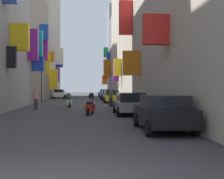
% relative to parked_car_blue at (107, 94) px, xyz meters
% --- Properties ---
extents(ground_plane, '(140.00, 140.00, 0.00)m').
position_rel_parked_car_blue_xyz_m(ground_plane, '(-3.61, -6.91, -0.77)').
color(ground_plane, '#38383D').
extents(building_left_mid_b, '(7.23, 14.57, 13.51)m').
position_rel_parked_car_blue_xyz_m(building_left_mid_b, '(-11.59, -3.73, 5.98)').
color(building_left_mid_b, slate).
rests_on(building_left_mid_b, ground).
extents(building_left_mid_c, '(7.23, 3.81, 20.96)m').
position_rel_parked_car_blue_xyz_m(building_left_mid_c, '(-11.57, 5.46, 9.63)').
color(building_left_mid_c, '#9E9384').
rests_on(building_left_mid_c, ground).
extents(building_left_far, '(7.33, 15.72, 21.59)m').
position_rel_parked_car_blue_xyz_m(building_left_far, '(-11.60, 15.23, 10.01)').
color(building_left_far, '#B2A899').
rests_on(building_left_far, ground).
extents(building_right_mid_a, '(7.26, 24.98, 17.45)m').
position_rel_parked_car_blue_xyz_m(building_right_mid_a, '(4.39, -2.40, 7.95)').
color(building_right_mid_a, '#BCB29E').
rests_on(building_right_mid_a, ground).
extents(building_right_mid_b, '(7.31, 4.96, 14.33)m').
position_rel_parked_car_blue_xyz_m(building_right_mid_b, '(4.35, 12.59, 6.38)').
color(building_right_mid_b, gray).
rests_on(building_right_mid_b, ground).
extents(building_right_far, '(7.11, 7.52, 17.97)m').
position_rel_parked_car_blue_xyz_m(building_right_far, '(4.38, 19.34, 8.20)').
color(building_right_far, gray).
rests_on(building_right_far, ground).
extents(parked_car_blue, '(1.84, 4.35, 1.45)m').
position_rel_parked_car_blue_xyz_m(parked_car_blue, '(0.00, 0.00, 0.00)').
color(parked_car_blue, navy).
rests_on(parked_car_blue, ground).
extents(parked_car_yellow, '(1.83, 4.27, 1.44)m').
position_rel_parked_car_blue_xyz_m(parked_car_yellow, '(-0.03, -7.12, -0.01)').
color(parked_car_yellow, gold).
rests_on(parked_car_yellow, ground).
extents(parked_car_white, '(1.84, 4.14, 1.43)m').
position_rel_parked_car_blue_xyz_m(parked_car_white, '(-7.31, 6.83, -0.01)').
color(parked_car_white, white).
rests_on(parked_car_white, ground).
extents(parked_car_black, '(1.94, 4.14, 1.46)m').
position_rel_parked_car_blue_xyz_m(parked_car_black, '(0.28, -29.75, 0.00)').
color(parked_car_black, black).
rests_on(parked_car_black, ground).
extents(parked_car_grey, '(1.98, 4.16, 1.43)m').
position_rel_parked_car_blue_xyz_m(parked_car_grey, '(-0.03, -22.53, -0.02)').
color(parked_car_grey, slate).
rests_on(parked_car_grey, ground).
extents(parked_car_silver, '(2.00, 4.08, 1.40)m').
position_rel_parked_car_blue_xyz_m(parked_car_silver, '(0.38, 14.71, -0.03)').
color(parked_car_silver, '#B7B7BC').
rests_on(parked_car_silver, ground).
extents(scooter_orange, '(0.60, 1.84, 1.13)m').
position_rel_parked_car_blue_xyz_m(scooter_orange, '(-7.23, 14.13, -0.31)').
color(scooter_orange, orange).
rests_on(scooter_orange, ground).
extents(scooter_white, '(0.60, 1.84, 1.13)m').
position_rel_parked_car_blue_xyz_m(scooter_white, '(-4.42, -14.94, -0.31)').
color(scooter_white, silver).
rests_on(scooter_white, ground).
extents(scooter_red, '(0.68, 1.83, 1.13)m').
position_rel_parked_car_blue_xyz_m(scooter_red, '(-2.61, -22.33, -0.31)').
color(scooter_red, red).
rests_on(scooter_red, ground).
extents(scooter_green, '(0.84, 1.81, 1.13)m').
position_rel_parked_car_blue_xyz_m(scooter_green, '(-5.68, 3.51, -0.31)').
color(scooter_green, '#287F3D').
rests_on(scooter_green, ground).
extents(scooter_black, '(0.82, 1.82, 1.13)m').
position_rel_parked_car_blue_xyz_m(scooter_black, '(-2.19, 5.84, -0.31)').
color(scooter_black, black).
rests_on(scooter_black, ground).
extents(scooter_silver, '(0.45, 1.85, 1.13)m').
position_rel_parked_car_blue_xyz_m(scooter_silver, '(-0.77, 10.93, -0.31)').
color(scooter_silver, '#ADADB2').
rests_on(scooter_silver, ground).
extents(pedestrian_crossing, '(0.39, 0.39, 1.58)m').
position_rel_parked_car_blue_xyz_m(pedestrian_crossing, '(-0.67, -14.73, 0.01)').
color(pedestrian_crossing, '#262626').
rests_on(pedestrian_crossing, ground).
extents(pedestrian_near_left, '(0.46, 0.46, 1.74)m').
position_rel_parked_car_blue_xyz_m(pedestrian_near_left, '(-6.88, -17.60, 0.10)').
color(pedestrian_near_left, '#393939').
rests_on(pedestrian_near_left, ground).
extents(traffic_light_near_corner, '(0.26, 0.34, 4.47)m').
position_rel_parked_car_blue_xyz_m(traffic_light_near_corner, '(-8.22, -5.85, 2.27)').
color(traffic_light_near_corner, '#2D2D2D').
rests_on(traffic_light_near_corner, ground).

